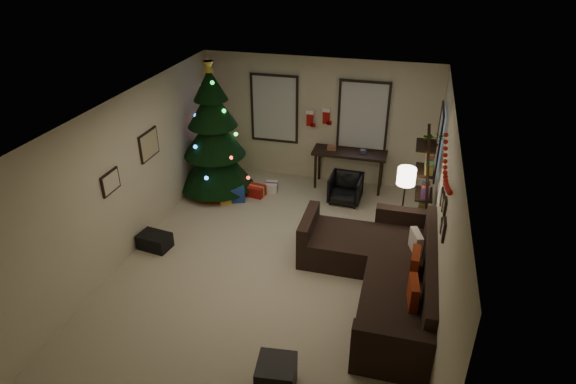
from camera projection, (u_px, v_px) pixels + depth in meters
The scene contains 28 objects.
floor at pixel (273, 269), 8.05m from camera, with size 7.00×7.00×0.00m, color #BAAB8C.
ceiling at pixel (270, 113), 6.77m from camera, with size 7.00×7.00×0.00m, color white.
wall_back at pixel (318, 121), 10.39m from camera, with size 5.00×5.00×0.00m, color beige.
wall_front at pixel (163, 378), 4.43m from camera, with size 5.00×5.00×0.00m, color beige.
wall_left at pixel (125, 179), 7.97m from camera, with size 7.00×7.00×0.00m, color beige.
wall_right at pixel (442, 220), 6.85m from camera, with size 7.00×7.00×0.00m, color beige.
window_back_left at pixel (275, 109), 10.48m from camera, with size 1.05×0.06×1.50m.
window_back_right at pixel (363, 116), 10.06m from camera, with size 1.05×0.06×1.50m.
window_right_wall at pixel (440, 142), 8.96m from camera, with size 0.06×0.90×1.30m.
christmas_tree at pixel (214, 139), 9.92m from camera, with size 1.54×1.54×2.86m.
presents at pixel (242, 192), 10.18m from camera, with size 1.43×1.01×0.30m.
sofa at pixel (384, 273), 7.46m from camera, with size 2.18×3.14×0.94m.
pillow_red_a at pixel (413, 294), 6.53m from camera, with size 0.11×0.42×0.42m, color maroon.
pillow_red_b at pixel (415, 264), 7.11m from camera, with size 0.12×0.43×0.43m, color maroon.
pillow_cream at pixel (416, 243), 7.61m from camera, with size 0.11×0.38×0.38m, color beige.
ottoman_near at pixel (276, 376), 5.85m from camera, with size 0.46×0.46×0.44m, color black.
desk at pixel (350, 156), 10.27m from camera, with size 1.55×0.55×0.84m.
desk_chair at pixel (345, 188), 9.92m from camera, with size 0.58×0.55×0.60m, color black.
bookshelf at pixel (426, 187), 8.48m from camera, with size 0.30×0.60×2.05m.
potted_plant at pixel (433, 139), 8.23m from camera, with size 0.49×0.42×0.54m, color #4C4C4C.
floor_lamp at pixel (406, 181), 8.17m from camera, with size 0.31×0.31×1.47m.
art_map at pixel (149, 145), 8.54m from camera, with size 0.04×0.60×0.50m.
art_abstract at pixel (110, 182), 7.55m from camera, with size 0.04×0.45×0.35m.
gallery at pixel (443, 208), 6.69m from camera, with size 0.03×1.25×0.54m.
garland at pixel (447, 167), 6.62m from camera, with size 0.08×1.90×0.30m, color #A5140C, non-canonical shape.
stocking_left at pixel (310, 118), 10.28m from camera, with size 0.20×0.05×0.36m.
stocking_right at pixel (327, 116), 10.26m from camera, with size 0.20×0.05×0.36m.
storage_bin at pixel (155, 241), 8.54m from camera, with size 0.54×0.36×0.27m, color black.
Camera 1 is at (1.88, -6.21, 4.94)m, focal length 30.45 mm.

